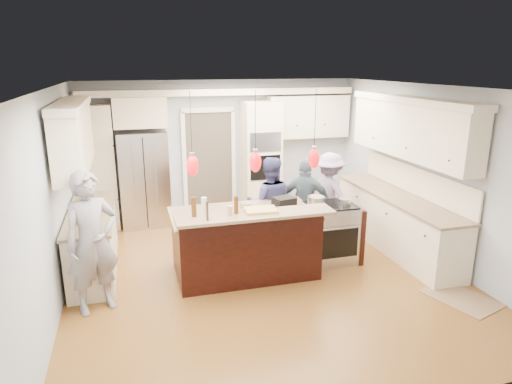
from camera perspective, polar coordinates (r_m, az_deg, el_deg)
The scene contains 23 objects.
ground_plane at distance 6.92m, azimuth 0.79°, elevation -9.97°, with size 6.00×6.00×0.00m, color olive.
room_shell at distance 6.34m, azimuth 0.86°, elevation 4.98°, with size 5.54×6.04×2.72m.
refrigerator at distance 8.87m, azimuth -13.77°, elevation 1.60°, with size 0.90×0.70×1.80m, color #B7B7BC.
oven_column at distance 9.19m, azimuth 0.61°, elevation 4.16°, with size 0.72×0.69×2.30m.
back_upper_cabinets at distance 8.90m, azimuth -8.92°, elevation 6.97°, with size 5.30×0.61×2.54m.
right_counter_run at distance 7.81m, azimuth 17.65°, elevation 0.56°, with size 0.64×3.10×2.51m.
left_cabinets at distance 7.08m, azimuth -20.46°, elevation -1.23°, with size 0.64×2.30×2.51m.
kitchen_island at distance 6.73m, azimuth -1.39°, elevation -6.23°, with size 2.10×1.46×1.12m.
island_range at distance 7.25m, azimuth 9.34°, elevation -5.02°, with size 0.82×0.71×0.92m.
pendant_lights at distance 5.80m, azimuth -0.09°, elevation 3.80°, with size 1.75×0.15×1.03m.
person_bar_end at distance 5.94m, azimuth -19.79°, elevation -6.00°, with size 0.66×0.43×1.80m, color gray.
person_far_left at distance 7.49m, azimuth 1.70°, elevation -1.49°, with size 0.76×0.59×1.56m, color navy.
person_far_right at distance 7.70m, azimuth 6.17°, elevation -1.34°, with size 0.88×0.37×1.50m, color slate.
person_range_side at distance 8.25m, azimuth 9.14°, elevation -0.28°, with size 0.97×0.56×1.50m, color gray.
floor_rug at distance 6.78m, azimuth 24.26°, elevation -12.01°, with size 0.61×0.90×0.01m, color #9A7854.
water_bottle at distance 5.69m, azimuth -6.50°, elevation -2.13°, with size 0.07×0.07×0.30m, color silver.
beer_bottle_a at distance 5.85m, azimuth -7.78°, elevation -1.86°, with size 0.06×0.06×0.26m, color #45270C.
beer_bottle_b at distance 5.70m, azimuth -6.26°, elevation -2.36°, with size 0.06×0.06×0.24m, color #45270C.
beer_bottle_c at distance 5.93m, azimuth -2.49°, elevation -1.61°, with size 0.06×0.06×0.23m, color #45270C.
drink_can at distance 5.89m, azimuth -3.30°, elevation -2.32°, with size 0.07×0.07×0.12m, color #B7B7BC.
cutting_board at distance 6.04m, azimuth 0.60°, elevation -2.27°, with size 0.42×0.30×0.03m, color tan.
pot_large at distance 6.97m, azimuth 7.51°, elevation -1.13°, with size 0.25×0.25×0.15m, color #B7B7BC.
pot_small at distance 7.12m, azimuth 11.00°, elevation -1.15°, with size 0.19×0.19×0.10m, color #B7B7BC.
Camera 1 is at (-1.77, -5.97, 3.02)m, focal length 32.00 mm.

